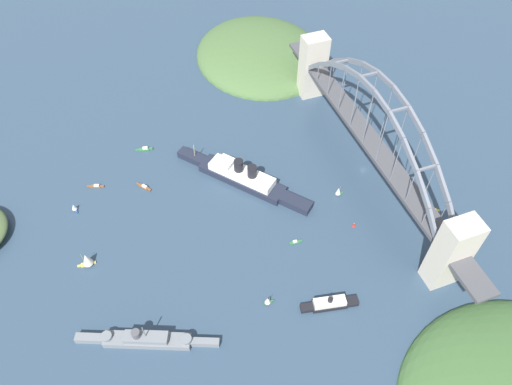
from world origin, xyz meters
TOP-DOWN VIEW (x-y plane):
  - ground_plane at (0.00, 0.00)m, footprint 1400.00×1400.00m
  - harbor_arch_bridge at (-0.00, -0.00)m, footprint 242.26×18.93m
  - headland_east_shore at (150.54, 18.57)m, footprint 125.42×110.80m
  - ocean_liner at (18.46, 83.00)m, footprint 85.20×72.11m
  - naval_cruiser at (-70.88, 167.92)m, footprint 32.67×72.27m
  - harbor_ferry_steamer at (-85.36, 67.64)m, footprint 11.51×33.08m
  - seaplane_taxiing_near_bridge at (-47.79, -21.83)m, footprint 9.38×9.76m
  - small_boat_0 at (-72.12, 99.49)m, footprint 3.63×6.23m
  - small_boat_1 at (36.48, 147.23)m, footprint 10.46×8.57m
  - small_boat_2 at (48.39, 177.69)m, footprint 5.47×11.25m
  - small_boat_3 at (-14.21, 26.89)m, footprint 3.78×6.43m
  - small_boat_4 at (-11.64, 190.33)m, footprint 6.39×10.86m
  - small_boat_5 at (-40.03, 68.75)m, footprint 2.40×8.31m
  - small_boat_6 at (71.74, 139.59)m, footprint 4.15×12.26m
  - small_boat_7 at (32.95, 193.26)m, footprint 5.98×4.20m
  - channel_marker_buoy at (-40.89, 29.05)m, footprint 2.20×2.20m

SIDE VIEW (x-z plane):
  - ground_plane at x=0.00m, z-range 0.00..0.00m
  - headland_east_shore at x=150.54m, z-range -14.82..14.82m
  - small_boat_2 at x=48.39m, z-range -0.27..1.60m
  - small_boat_5 at x=-40.03m, z-range -0.31..1.81m
  - small_boat_1 at x=36.48m, z-range -0.33..1.97m
  - small_boat_6 at x=71.74m, z-range -0.38..2.28m
  - channel_marker_buoy at x=-40.89m, z-range -0.26..2.49m
  - seaplane_taxiing_near_bridge at x=-47.79m, z-range -0.36..4.60m
  - harbor_ferry_steamer at x=-85.36m, z-range -1.58..6.62m
  - small_boat_7 at x=32.95m, z-range -0.17..5.74m
  - naval_cruiser at x=-70.88m, z-range -5.61..11.99m
  - small_boat_0 at x=-72.12m, z-range -0.14..6.62m
  - small_boat_3 at x=-14.21m, z-range -0.24..7.35m
  - ocean_liner at x=18.46m, z-range -4.23..14.72m
  - small_boat_4 at x=-11.64m, z-range -0.45..11.07m
  - harbor_arch_bridge at x=0.00m, z-range -7.78..63.37m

